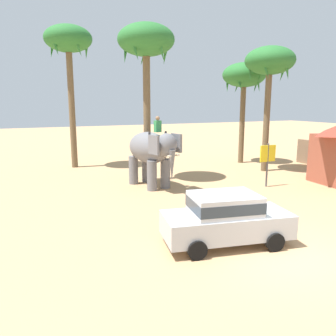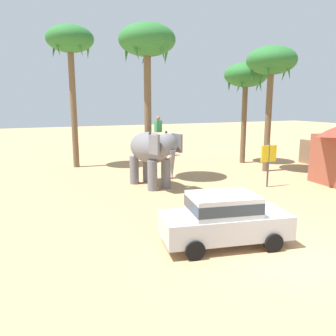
{
  "view_description": "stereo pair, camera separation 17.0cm",
  "coord_description": "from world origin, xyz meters",
  "views": [
    {
      "loc": [
        -7.13,
        -7.26,
        4.55
      ],
      "look_at": [
        -0.76,
        6.5,
        1.6
      ],
      "focal_mm": 35.84,
      "sensor_mm": 36.0,
      "label": 1
    },
    {
      "loc": [
        -6.98,
        -7.33,
        4.55
      ],
      "look_at": [
        -0.76,
        6.5,
        1.6
      ],
      "focal_mm": 35.84,
      "sensor_mm": 36.0,
      "label": 2
    }
  ],
  "objects": [
    {
      "name": "palm_tree_behind_elephant",
      "position": [
        0.03,
        11.1,
        7.72
      ],
      "size": [
        3.2,
        3.2,
        8.91
      ],
      "color": "brown",
      "rests_on": "ground"
    },
    {
      "name": "palm_tree_near_hut",
      "position": [
        8.25,
        10.34,
        7.0
      ],
      "size": [
        3.2,
        3.2,
        8.14
      ],
      "color": "brown",
      "rests_on": "ground"
    },
    {
      "name": "elephant_with_mahout",
      "position": [
        -0.38,
        9.45,
        1.99
      ],
      "size": [
        2.28,
        4.01,
        3.88
      ],
      "color": "slate",
      "rests_on": "ground"
    },
    {
      "name": "car_sedan_foreground",
      "position": [
        -1.11,
        1.31,
        0.93
      ],
      "size": [
        4.36,
        2.48,
        1.7
      ],
      "color": "#B7BABF",
      "rests_on": "ground"
    },
    {
      "name": "ground_plane",
      "position": [
        0.0,
        0.0,
        0.0
      ],
      "size": [
        120.0,
        120.0,
        0.0
      ],
      "primitive_type": "plane",
      "color": "tan"
    },
    {
      "name": "signboard_yellow",
      "position": [
        5.38,
        6.81,
        1.69
      ],
      "size": [
        1.0,
        0.1,
        2.4
      ],
      "color": "#4C4C51",
      "rests_on": "ground"
    },
    {
      "name": "palm_tree_far_back",
      "position": [
        8.77,
        13.64,
        6.4
      ],
      "size": [
        3.2,
        3.2,
        7.5
      ],
      "color": "brown",
      "rests_on": "ground"
    },
    {
      "name": "palm_tree_left_of_road",
      "position": [
        -3.24,
        17.11,
        8.45
      ],
      "size": [
        3.2,
        3.2,
        9.71
      ],
      "color": "brown",
      "rests_on": "ground"
    }
  ]
}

